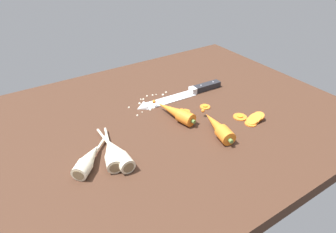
{
  "coord_description": "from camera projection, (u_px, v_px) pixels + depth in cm",
  "views": [
    {
      "loc": [
        -42.15,
        -66.86,
        51.78
      ],
      "look_at": [
        0.0,
        -2.0,
        1.5
      ],
      "focal_mm": 31.33,
      "sensor_mm": 36.0,
      "label": 1
    }
  ],
  "objects": [
    {
      "name": "parsnip_mid_left",
      "position": [
        117.0,
        153.0,
        0.77
      ],
      "size": [
        4.01,
        20.71,
        4.0
      ],
      "color": "beige",
      "rests_on": "ground_plane"
    },
    {
      "name": "ground_plane",
      "position": [
        165.0,
        123.0,
        0.96
      ],
      "size": [
        120.0,
        90.0,
        4.0
      ],
      "primitive_type": "cube",
      "color": "#42281C"
    },
    {
      "name": "parsnip_front",
      "position": [
        111.0,
        153.0,
        0.77
      ],
      "size": [
        7.17,
        18.73,
        4.0
      ],
      "color": "beige",
      "rests_on": "ground_plane"
    },
    {
      "name": "whole_carrot_second",
      "position": [
        218.0,
        127.0,
        0.86
      ],
      "size": [
        6.94,
        17.77,
        4.2
      ],
      "color": "orange",
      "rests_on": "ground_plane"
    },
    {
      "name": "carrot_slice_stray_near",
      "position": [
        185.0,
        111.0,
        0.97
      ],
      "size": [
        3.3,
        3.3,
        0.7
      ],
      "color": "orange",
      "rests_on": "ground_plane"
    },
    {
      "name": "whole_carrot",
      "position": [
        176.0,
        113.0,
        0.93
      ],
      "size": [
        7.25,
        18.03,
        4.2
      ],
      "color": "orange",
      "rests_on": "ground_plane"
    },
    {
      "name": "parsnip_mid_right",
      "position": [
        88.0,
        160.0,
        0.74
      ],
      "size": [
        14.08,
        14.13,
        4.0
      ],
      "color": "beige",
      "rests_on": "ground_plane"
    },
    {
      "name": "mince_crumbs",
      "position": [
        150.0,
        101.0,
        1.03
      ],
      "size": [
        17.21,
        10.27,
        0.9
      ],
      "color": "silver",
      "rests_on": "ground_plane"
    },
    {
      "name": "carrot_slice_stray_far",
      "position": [
        205.0,
        106.0,
        1.0
      ],
      "size": [
        3.48,
        3.48,
        0.7
      ],
      "color": "orange",
      "rests_on": "ground_plane"
    },
    {
      "name": "chefs_knife",
      "position": [
        179.0,
        95.0,
        1.06
      ],
      "size": [
        34.82,
        5.28,
        4.18
      ],
      "color": "silver",
      "rests_on": "ground_plane"
    },
    {
      "name": "carrot_slice_stray_mid",
      "position": [
        240.0,
        116.0,
        0.94
      ],
      "size": [
        4.35,
        4.35,
        0.7
      ],
      "color": "orange",
      "rests_on": "ground_plane"
    },
    {
      "name": "carrot_slice_stack",
      "position": [
        254.0,
        119.0,
        0.92
      ],
      "size": [
        7.49,
        4.12,
        2.62
      ],
      "color": "orange",
      "rests_on": "ground_plane"
    }
  ]
}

